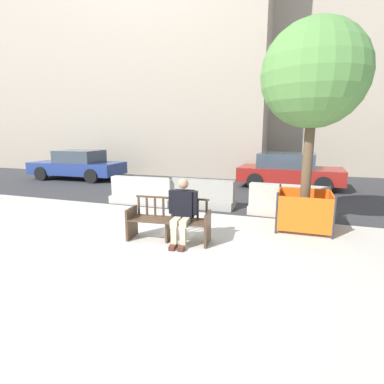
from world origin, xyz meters
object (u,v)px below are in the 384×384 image
(jersey_barrier_left, at_px, (142,193))
(car_sedan_far, at_px, (78,165))
(seated_person, at_px, (182,210))
(car_sedan_mid, at_px, (289,170))
(jersey_barrier_right, at_px, (287,203))
(construction_fence, at_px, (304,209))
(street_tree, at_px, (314,76))
(street_bench, at_px, (169,222))
(jersey_barrier_centre, at_px, (201,196))

(jersey_barrier_left, height_order, car_sedan_far, car_sedan_far)
(seated_person, relative_size, jersey_barrier_left, 0.65)
(car_sedan_mid, xyz_separation_m, car_sedan_far, (-9.58, -0.95, -0.03))
(jersey_barrier_right, bearing_deg, car_sedan_mid, 90.88)
(construction_fence, bearing_deg, car_sedan_mid, 94.93)
(street_tree, distance_m, construction_fence, 2.93)
(construction_fence, xyz_separation_m, car_sedan_mid, (-0.47, 5.46, 0.24))
(street_bench, relative_size, jersey_barrier_centre, 0.86)
(jersey_barrier_right, bearing_deg, street_tree, -68.28)
(jersey_barrier_left, relative_size, jersey_barrier_right, 0.99)
(seated_person, xyz_separation_m, street_tree, (2.34, 1.79, 2.71))
(street_bench, height_order, jersey_barrier_right, street_bench)
(street_bench, bearing_deg, jersey_barrier_left, 127.29)
(jersey_barrier_left, xyz_separation_m, jersey_barrier_right, (4.36, -0.00, 0.00))
(construction_fence, bearing_deg, seated_person, -142.65)
(seated_person, distance_m, jersey_barrier_left, 3.72)
(jersey_barrier_centre, relative_size, construction_fence, 1.67)
(jersey_barrier_left, bearing_deg, car_sedan_far, 146.46)
(street_bench, relative_size, jersey_barrier_right, 0.85)
(jersey_barrier_centre, distance_m, car_sedan_mid, 4.93)
(seated_person, bearing_deg, street_bench, 174.67)
(car_sedan_mid, bearing_deg, street_bench, -106.83)
(car_sedan_mid, bearing_deg, car_sedan_far, -174.36)
(jersey_barrier_right, relative_size, construction_fence, 1.69)
(street_bench, relative_size, construction_fence, 1.43)
(jersey_barrier_left, bearing_deg, street_tree, -11.99)
(seated_person, height_order, car_sedan_far, car_sedan_far)
(jersey_barrier_right, bearing_deg, car_sedan_far, 160.04)
(street_tree, relative_size, car_sedan_mid, 1.11)
(jersey_barrier_left, bearing_deg, car_sedan_mid, 46.00)
(jersey_barrier_left, distance_m, street_tree, 5.75)
(construction_fence, xyz_separation_m, car_sedan_far, (-10.05, 4.51, 0.21))
(street_bench, distance_m, construction_fence, 3.19)
(jersey_barrier_right, height_order, construction_fence, construction_fence)
(jersey_barrier_right, bearing_deg, jersey_barrier_centre, 176.25)
(car_sedan_far, bearing_deg, seated_person, -39.28)
(car_sedan_far, bearing_deg, jersey_barrier_right, -19.96)
(jersey_barrier_centre, xyz_separation_m, car_sedan_far, (-7.18, 3.34, 0.34))
(jersey_barrier_centre, height_order, street_tree, street_tree)
(street_bench, relative_size, seated_person, 1.32)
(seated_person, bearing_deg, street_tree, 37.35)
(street_tree, height_order, car_sedan_far, street_tree)
(jersey_barrier_left, bearing_deg, street_bench, -52.71)
(construction_fence, relative_size, car_sedan_mid, 0.30)
(jersey_barrier_centre, height_order, construction_fence, construction_fence)
(seated_person, bearing_deg, construction_fence, 37.35)
(seated_person, relative_size, jersey_barrier_right, 0.65)
(street_bench, height_order, jersey_barrier_centre, street_bench)
(jersey_barrier_left, bearing_deg, jersey_barrier_centre, 4.80)
(seated_person, distance_m, jersey_barrier_centre, 3.03)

